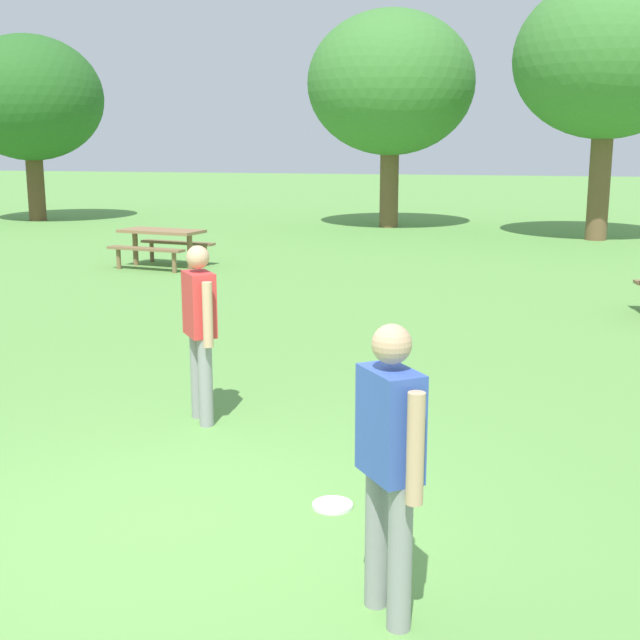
{
  "coord_description": "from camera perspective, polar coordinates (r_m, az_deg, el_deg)",
  "views": [
    {
      "loc": [
        2.28,
        -4.93,
        2.55
      ],
      "look_at": [
        0.53,
        2.11,
        1.0
      ],
      "focal_mm": 47.19,
      "sensor_mm": 36.0,
      "label": 1
    }
  ],
  "objects": [
    {
      "name": "tree_tall_left",
      "position": [
        28.92,
        -19.08,
        14.0
      ],
      "size": [
        4.58,
        4.58,
        5.81
      ],
      "color": "brown",
      "rests_on": "ground"
    },
    {
      "name": "frisbee",
      "position": [
        6.12,
        0.86,
        -12.45
      ],
      "size": [
        0.29,
        0.29,
        0.03
      ],
      "primitive_type": "cylinder",
      "color": "white",
      "rests_on": "ground"
    },
    {
      "name": "tree_far_right",
      "position": [
        23.24,
        18.94,
        16.38
      ],
      "size": [
        4.71,
        4.71,
        6.58
      ],
      "color": "brown",
      "rests_on": "ground"
    },
    {
      "name": "ground_plane",
      "position": [
        6.0,
        -10.13,
        -13.29
      ],
      "size": [
        120.0,
        120.0,
        0.0
      ],
      "primitive_type": "plane",
      "color": "#609947"
    },
    {
      "name": "person_thrower",
      "position": [
        4.48,
        4.75,
        -9.03
      ],
      "size": [
        0.41,
        0.5,
        1.64
      ],
      "color": "gray",
      "rests_on": "ground"
    },
    {
      "name": "tree_broad_center",
      "position": [
        25.47,
        4.83,
        15.67
      ],
      "size": [
        4.88,
        4.88,
        6.26
      ],
      "color": "brown",
      "rests_on": "ground"
    },
    {
      "name": "picnic_table_far",
      "position": [
        17.56,
        -10.68,
        5.37
      ],
      "size": [
        1.91,
        1.68,
        0.77
      ],
      "color": "olive",
      "rests_on": "ground"
    },
    {
      "name": "person_catcher",
      "position": [
        7.68,
        -8.16,
        -0.15
      ],
      "size": [
        0.41,
        0.5,
        1.64
      ],
      "color": "gray",
      "rests_on": "ground"
    }
  ]
}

